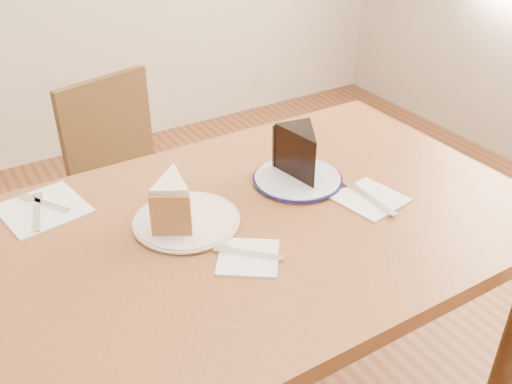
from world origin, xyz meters
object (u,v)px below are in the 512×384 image
Objects in this scene: chair_far at (135,187)px; plate_cream at (187,221)px; plate_navy at (297,179)px; carrot_cake at (173,200)px; chocolate_cake at (303,156)px; table at (265,251)px.

chair_far is 3.64× the size of plate_cream.
carrot_cake is at bearing -178.86° from plate_navy.
chocolate_cake is at bearing 30.43° from carrot_cake.
chair_far is 0.79m from chocolate_cake.
carrot_cake is 0.85× the size of chocolate_cake.
chocolate_cake is (0.16, 0.08, 0.16)m from table.
table is at bearing -21.76° from plate_cream.
table is 5.78× the size of plate_navy.
carrot_cake is at bearing 156.31° from table.
chair_far is 0.78m from carrot_cake.
plate_navy is at bearing 4.02° from plate_cream.
plate_cream is at bearing -7.63° from carrot_cake.
chair_far is (-0.05, 0.76, -0.20)m from table.
plate_cream is at bearing -175.98° from plate_navy.
chocolate_cake is at bearing 3.59° from plate_cream.
plate_cream is 0.06m from carrot_cake.
table is 5.43× the size of plate_cream.
chair_far is at bearing 106.06° from plate_navy.
chocolate_cake is (0.21, -0.67, 0.37)m from chair_far.
chocolate_cake is (0.34, 0.01, 0.01)m from carrot_cake.
plate_navy is at bearing 3.48° from chocolate_cake.
carrot_cake reaches higher than chair_far.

